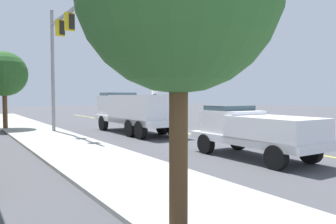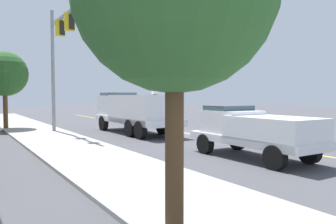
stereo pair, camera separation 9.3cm
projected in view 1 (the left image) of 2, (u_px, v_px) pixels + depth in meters
The scene contains 9 objects.
ground at pixel (190, 134), 21.48m from camera, with size 120.00×120.00×0.00m, color #47474C.
sidewalk_far_side at pixel (61, 143), 17.03m from camera, with size 60.00×3.60×0.12m, color #9E9E99.
lane_centre_stripe at pixel (190, 134), 21.48m from camera, with size 50.00×0.16×0.01m, color yellow.
utility_bucket_truck at pixel (135, 109), 21.88m from camera, with size 8.44×3.60×7.20m.
service_pickup_truck at pixel (255, 130), 13.07m from camera, with size 5.81×2.74×2.06m.
passing_minivan at pixel (154, 112), 30.53m from camera, with size 4.99×2.45×1.69m.
traffic_cone_mid_front at pixel (139, 122), 25.70m from camera, with size 0.40×0.40×0.89m.
traffic_signal_mast at pixel (58, 49), 20.85m from camera, with size 5.10×0.86×8.10m.
street_tree_right at pixel (4, 74), 23.83m from camera, with size 3.23×3.23×5.66m.
Camera 1 is at (-15.62, 14.67, 2.49)m, focal length 35.48 mm.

